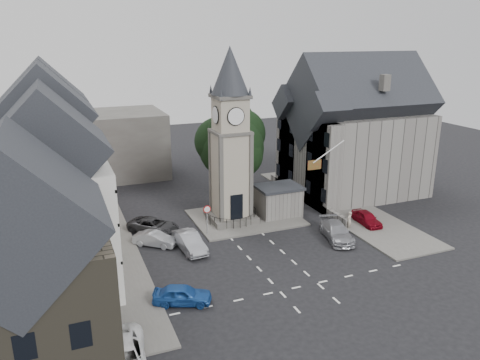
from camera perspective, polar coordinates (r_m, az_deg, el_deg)
name	(u,v)px	position (r m, az deg, el deg)	size (l,w,h in m)	color
ground	(266,255)	(38.53, 3.18, -9.10)	(120.00, 120.00, 0.00)	black
pavement_west	(99,249)	(40.97, -16.81, -8.08)	(6.00, 30.00, 0.14)	#595651
pavement_east	(337,204)	(50.46, 11.74, -2.85)	(6.00, 26.00, 0.14)	#595651
central_island	(245,217)	(45.74, 0.64, -4.59)	(10.00, 8.00, 0.16)	#595651
road_markings	(299,287)	(34.23, 7.16, -12.82)	(20.00, 8.00, 0.01)	silver
clock_tower	(230,138)	(42.86, -1.18, 5.16)	(4.86, 4.86, 16.25)	#4C4944
stone_shelter	(278,201)	(46.09, 4.68, -2.52)	(4.30, 3.30, 3.08)	slate
town_tree	(231,138)	(48.37, -1.06, 5.16)	(7.20, 7.20, 10.80)	black
warning_sign_post	(207,214)	(41.28, -4.03, -4.20)	(0.70, 0.19, 2.85)	black
terrace_pink	(49,150)	(48.36, -22.21, 3.40)	(8.10, 7.60, 12.80)	#D59E92
terrace_cream	(51,172)	(40.59, -22.08, 0.96)	(8.10, 7.60, 12.80)	#F4E3CC
terrace_tudor	(53,209)	(33.05, -21.83, -3.28)	(8.10, 7.60, 12.00)	silver
building_sw_stone	(25,291)	(25.19, -24.72, -12.19)	(8.60, 7.60, 10.40)	#443F33
backdrop_west	(81,147)	(60.70, -18.76, 3.85)	(20.00, 10.00, 8.00)	#4C4944
east_building	(353,138)	(53.14, 13.62, 4.99)	(14.40, 11.40, 12.60)	slate
east_boundary_wall	(304,198)	(50.52, 7.86, -2.17)	(0.40, 16.00, 0.90)	slate
flagpole	(329,152)	(43.16, 10.75, 3.42)	(3.68, 0.10, 2.74)	white
car_west_blue	(182,295)	(32.05, -7.06, -13.71)	(1.56, 3.88, 1.32)	#1D4E9F
car_west_silver	(155,239)	(40.45, -10.32, -7.09)	(1.29, 3.71, 1.22)	#A8ABB0
car_west_grey	(153,225)	(43.13, -10.52, -5.46)	(2.16, 4.68, 1.30)	#2B2B2E
car_island_silver	(190,242)	(39.17, -6.17, -7.51)	(1.58, 4.53, 1.49)	#9A9CA3
car_island_east	(336,232)	(41.82, 11.68, -6.17)	(2.01, 4.95, 1.44)	#97979E
car_east_red	(367,218)	(45.66, 15.18, -4.50)	(1.51, 3.76, 1.28)	maroon
pedestrian	(349,220)	(44.16, 13.17, -4.81)	(0.62, 0.41, 1.70)	#BEB19D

